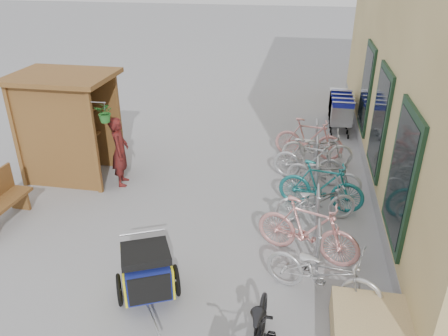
% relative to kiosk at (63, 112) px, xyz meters
% --- Properties ---
extents(ground, '(80.00, 80.00, 0.00)m').
position_rel_kiosk_xyz_m(ground, '(3.28, -2.47, -1.55)').
color(ground, gray).
extents(kiosk, '(2.49, 1.65, 2.40)m').
position_rel_kiosk_xyz_m(kiosk, '(0.00, 0.00, 0.00)').
color(kiosk, brown).
rests_on(kiosk, ground).
extents(bike_rack, '(0.05, 5.35, 0.86)m').
position_rel_kiosk_xyz_m(bike_rack, '(5.58, -0.07, -1.04)').
color(bike_rack, '#A5A8AD').
rests_on(bike_rack, ground).
extents(pallet_stack, '(1.00, 1.20, 0.40)m').
position_rel_kiosk_xyz_m(pallet_stack, '(6.28, -3.87, -1.34)').
color(pallet_stack, tan).
rests_on(pallet_stack, ground).
extents(shopping_carts, '(0.62, 2.07, 1.10)m').
position_rel_kiosk_xyz_m(shopping_carts, '(6.28, 4.38, -0.91)').
color(shopping_carts, silver).
rests_on(shopping_carts, ground).
extents(child_trailer, '(1.03, 1.55, 0.91)m').
position_rel_kiosk_xyz_m(child_trailer, '(3.09, -3.54, -1.05)').
color(child_trailer, navy).
rests_on(child_trailer, ground).
extents(person_kiosk, '(0.51, 0.65, 1.58)m').
position_rel_kiosk_xyz_m(person_kiosk, '(1.31, -0.16, -0.76)').
color(person_kiosk, maroon).
rests_on(person_kiosk, ground).
extents(bike_0, '(1.90, 1.20, 0.94)m').
position_rel_kiosk_xyz_m(bike_0, '(5.65, -3.07, -1.08)').
color(bike_0, '#B0B0B5').
rests_on(bike_0, ground).
extents(bike_1, '(1.88, 1.07, 1.09)m').
position_rel_kiosk_xyz_m(bike_1, '(5.41, -2.09, -1.01)').
color(bike_1, pink).
rests_on(bike_1, ground).
extents(bike_2, '(1.67, 0.96, 0.83)m').
position_rel_kiosk_xyz_m(bike_2, '(5.57, -0.90, -1.14)').
color(bike_2, '#B0B0B5').
rests_on(bike_2, ground).
extents(bike_3, '(1.77, 0.76, 1.03)m').
position_rel_kiosk_xyz_m(bike_3, '(5.66, -0.44, -1.04)').
color(bike_3, '#1E7378').
rests_on(bike_3, ground).
extents(bike_4, '(1.74, 1.00, 0.86)m').
position_rel_kiosk_xyz_m(bike_4, '(5.74, 0.29, -1.12)').
color(bike_4, '#B0B0B5').
rests_on(bike_4, ground).
extents(bike_5, '(1.74, 0.85, 1.01)m').
position_rel_kiosk_xyz_m(bike_5, '(5.42, 0.71, -1.05)').
color(bike_5, '#B0B0B5').
rests_on(bike_5, ground).
extents(bike_6, '(1.70, 0.61, 0.89)m').
position_rel_kiosk_xyz_m(bike_6, '(5.61, 1.62, -1.11)').
color(bike_6, beige).
rests_on(bike_6, ground).
extents(bike_7, '(1.76, 0.72, 1.03)m').
position_rel_kiosk_xyz_m(bike_7, '(5.40, 2.02, -1.04)').
color(bike_7, pink).
rests_on(bike_7, ground).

